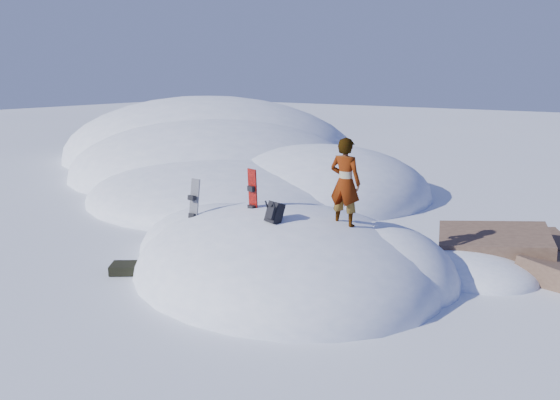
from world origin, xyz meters
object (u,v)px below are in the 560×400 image
Objects in this scene: snowboard_red at (253,200)px; person at (345,183)px; snowboard_dark at (193,209)px; backpack at (274,213)px.

person is (2.07, 0.33, 0.57)m from snowboard_red.
person is at bearing 16.21° from snowboard_dark.
snowboard_dark is at bearing -149.69° from snowboard_red.
snowboard_dark reaches higher than backpack.
person is at bearing 54.58° from backpack.
person is (3.44, 0.77, 0.87)m from snowboard_dark.
snowboard_dark is 0.76× the size of person.
snowboard_dark is 3.63m from person.
snowboard_red is 1.15m from backpack.
backpack is 1.53m from person.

